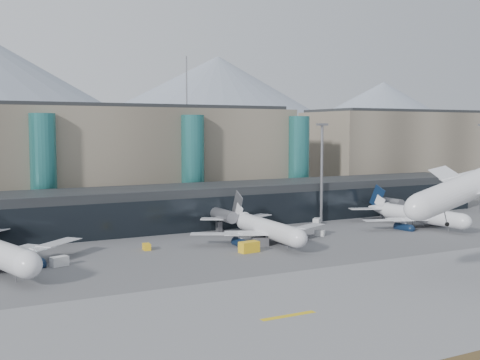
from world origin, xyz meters
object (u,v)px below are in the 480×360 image
Objects in this scene: jet_parked_mid at (261,222)px; veh_b at (147,247)px; veh_a at (59,261)px; veh_d at (317,222)px; veh_h at (249,247)px; lightmast_mid at (322,167)px; veh_g at (320,233)px; veh_c at (260,242)px; jet_parked_right at (411,210)px.

jet_parked_mid is 25.45m from veh_b.
jet_parked_mid is at bearing -11.61° from veh_a.
jet_parked_mid is 26.65m from veh_d.
lightmast_mid is at bearing 29.21° from veh_h.
veh_d is 1.28× the size of veh_g.
veh_c reaches higher than veh_b.
veh_c is at bearing 151.95° from jet_parked_mid.
veh_c is 1.49× the size of veh_g.
jet_parked_right is at bearing 21.77° from veh_c.
jet_parked_mid is at bearing 43.44° from veh_h.
jet_parked_mid is at bearing -131.73° from veh_g.
veh_a reaches higher than veh_g.
veh_d is (-3.69, -3.28, -13.60)m from lightmast_mid.
jet_parked_mid reaches higher than veh_g.
veh_b is (-52.20, -13.62, -13.78)m from lightmast_mid.
jet_parked_right is 52.34m from veh_h.
veh_b is 40.06m from veh_g.
veh_g is at bearing 28.37° from veh_c.
veh_h reaches higher than veh_a.
veh_g is (-8.57, -13.35, -0.17)m from veh_d.
jet_parked_right is 11.48× the size of veh_d.
veh_g is (17.79, 4.03, -0.27)m from veh_c.
lightmast_mid is 32.89m from jet_parked_mid.
veh_g is (39.94, -3.00, 0.01)m from veh_b.
veh_g reaches higher than veh_b.
jet_parked_mid is 6.69m from veh_c.
veh_h is at bearing 95.06° from jet_parked_right.
veh_c is (40.46, -0.67, 0.08)m from veh_a.
jet_parked_mid reaches higher than veh_h.
veh_h is at bearing -25.87° from veh_a.
jet_parked_right is at bearing -84.41° from veh_b.
veh_b is at bearing -165.38° from lightmast_mid.
veh_g is at bearing 86.40° from jet_parked_right.
veh_a is 0.90× the size of veh_c.
veh_a is at bearing 149.72° from veh_d.
jet_parked_right is 14.83× the size of veh_b.
veh_d is at bearing 109.48° from veh_g.
veh_h reaches higher than veh_c.
veh_d is 38.42m from veh_h.
lightmast_mid is at bearing -57.53° from jet_parked_mid.
jet_parked_right reaches higher than veh_b.
veh_d reaches higher than veh_g.
lightmast_mid is 14.47m from veh_d.
lightmast_mid reaches higher than jet_parked_mid.
jet_parked_mid is at bearing -87.23° from veh_b.
lightmast_mid is at bearing 105.77° from veh_g.
veh_c is (-30.05, -20.65, -13.49)m from lightmast_mid.
veh_a is 68.87m from veh_d.
jet_parked_mid is 15.24× the size of veh_g.
veh_d reaches higher than veh_b.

